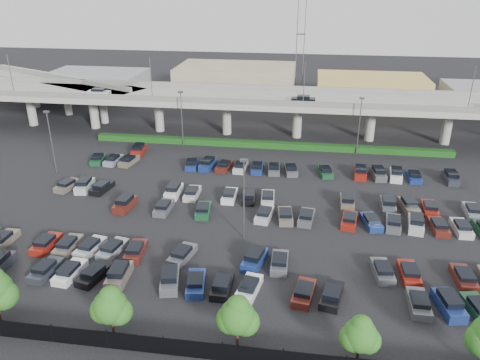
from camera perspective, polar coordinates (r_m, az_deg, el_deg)
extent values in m
plane|color=black|center=(64.59, 1.43, -3.45)|extent=(280.00, 280.00, 0.00)
cube|color=gray|center=(92.05, 3.95, 9.68)|extent=(150.00, 13.00, 1.10)
cube|color=slate|center=(85.76, 3.62, 9.37)|extent=(150.00, 0.50, 1.00)
cube|color=slate|center=(97.88, 4.27, 11.15)|extent=(150.00, 0.50, 1.00)
cylinder|color=gray|center=(109.32, -24.09, 7.83)|extent=(1.80, 1.80, 6.70)
cube|color=slate|center=(108.61, -24.37, 9.42)|extent=(2.60, 9.75, 0.50)
cylinder|color=gray|center=(102.61, -17.38, 7.88)|extent=(1.80, 1.80, 6.70)
cube|color=slate|center=(101.86, -17.59, 9.58)|extent=(2.60, 9.75, 0.50)
cylinder|color=gray|center=(97.47, -9.84, 7.82)|extent=(1.80, 1.80, 6.70)
cube|color=slate|center=(96.68, -9.97, 9.61)|extent=(2.60, 9.75, 0.50)
cylinder|color=gray|center=(94.15, -1.63, 7.59)|extent=(1.80, 1.80, 6.70)
cube|color=slate|center=(93.33, -1.65, 9.45)|extent=(2.60, 9.75, 0.50)
cylinder|color=gray|center=(92.84, 6.98, 7.19)|extent=(1.80, 1.80, 6.70)
cube|color=slate|center=(92.01, 7.08, 9.07)|extent=(2.60, 9.75, 0.50)
cylinder|color=gray|center=(93.64, 15.62, 6.63)|extent=(1.80, 1.80, 6.70)
cube|color=slate|center=(92.81, 15.84, 8.48)|extent=(2.60, 9.75, 0.50)
cylinder|color=gray|center=(96.47, 23.92, 5.94)|extent=(1.80, 1.80, 6.70)
cube|color=slate|center=(95.67, 24.23, 7.73)|extent=(2.60, 9.75, 0.50)
cube|color=silver|center=(97.57, -16.84, 10.12)|extent=(4.40, 1.82, 0.82)
cube|color=black|center=(97.44, -16.88, 10.48)|extent=(2.30, 1.60, 0.50)
cube|color=black|center=(88.67, 7.73, 9.62)|extent=(4.40, 1.82, 0.82)
cube|color=black|center=(88.52, 7.75, 10.02)|extent=(2.30, 1.60, 0.50)
cylinder|color=#4B4A4F|center=(102.06, -26.16, 11.38)|extent=(0.14, 0.14, 8.00)
cylinder|color=#4B4A4F|center=(89.57, -10.79, 11.92)|extent=(0.14, 0.14, 8.00)
cylinder|color=#4B4A4F|center=(84.84, 7.81, 11.47)|extent=(0.14, 0.14, 8.00)
cylinder|color=#4B4A4F|center=(89.11, 26.38, 9.85)|extent=(0.14, 0.14, 8.00)
cube|color=gray|center=(118.15, -22.10, 11.17)|extent=(50.93, 30.13, 1.10)
cube|color=slate|center=(117.95, -22.18, 11.67)|extent=(47.34, 22.43, 1.00)
cylinder|color=gray|center=(134.68, -26.65, 10.06)|extent=(1.60, 1.60, 6.70)
cylinder|color=gray|center=(124.63, -23.73, 9.64)|extent=(1.60, 1.60, 6.70)
cylinder|color=gray|center=(114.97, -20.32, 9.12)|extent=(1.60, 1.60, 6.70)
cylinder|color=gray|center=(105.78, -16.32, 8.46)|extent=(1.60, 1.60, 6.70)
cube|color=#103810|center=(87.28, 3.45, 4.31)|extent=(66.00, 1.60, 1.10)
cube|color=black|center=(41.32, -3.61, -20.10)|extent=(70.00, 0.06, 1.80)
cylinder|color=black|center=(45.67, -21.90, -16.92)|extent=(0.10, 0.10, 2.00)
cylinder|color=black|center=(43.63, -15.89, -18.14)|extent=(0.10, 0.10, 2.00)
cylinder|color=black|center=(42.08, -9.27, -19.25)|extent=(0.10, 0.10, 2.00)
cylinder|color=black|center=(41.10, -2.16, -20.16)|extent=(0.10, 0.10, 2.00)
cylinder|color=black|center=(40.70, 5.27, -20.80)|extent=(0.10, 0.10, 2.00)
sphere|color=#204E14|center=(48.06, -26.87, -12.45)|extent=(2.67, 2.67, 2.67)
cylinder|color=#332316|center=(44.54, -15.19, -17.07)|extent=(0.26, 0.26, 1.96)
sphere|color=#204E14|center=(43.05, -15.54, -14.65)|extent=(3.04, 3.04, 3.04)
sphere|color=#204E14|center=(43.20, -14.52, -15.28)|extent=(2.39, 2.39, 2.39)
sphere|color=#204E14|center=(43.41, -16.28, -14.92)|extent=(2.39, 2.39, 2.39)
sphere|color=#204E14|center=(42.60, -15.55, -13.64)|extent=(2.06, 2.06, 2.06)
cylinder|color=#332316|center=(42.14, -0.33, -18.82)|extent=(0.26, 0.26, 1.97)
sphere|color=#204E14|center=(40.55, -0.34, -16.31)|extent=(3.07, 3.07, 3.07)
sphere|color=#204E14|center=(40.90, 0.71, -16.90)|extent=(2.41, 2.41, 2.41)
sphere|color=#204E14|center=(40.78, -1.23, -16.65)|extent=(2.41, 2.41, 2.41)
sphere|color=#204E14|center=(40.08, -0.26, -15.25)|extent=(2.08, 2.08, 2.08)
cylinder|color=#332316|center=(41.95, 14.11, -20.12)|extent=(0.26, 0.26, 1.80)
sphere|color=#204E14|center=(40.49, 14.43, -17.86)|extent=(2.79, 2.79, 2.79)
sphere|color=#204E14|center=(40.98, 15.29, -18.31)|extent=(2.19, 2.19, 2.19)
sphere|color=#204E14|center=(40.56, 13.58, -18.24)|extent=(2.19, 2.19, 2.19)
sphere|color=#204E14|center=(40.07, 14.59, -16.89)|extent=(1.89, 1.89, 1.89)
cube|color=#2A2D36|center=(55.20, -22.57, -10.12)|extent=(2.21, 4.55, 0.82)
cube|color=black|center=(54.73, -22.77, -9.68)|extent=(1.80, 2.44, 0.50)
cube|color=white|center=(53.92, -20.00, -10.54)|extent=(2.20, 4.54, 0.82)
cube|color=black|center=(53.44, -20.20, -10.09)|extent=(1.80, 2.43, 0.50)
cube|color=black|center=(52.76, -17.31, -10.95)|extent=(2.82, 4.71, 0.82)
cube|color=black|center=(52.27, -17.49, -10.50)|extent=(2.11, 2.62, 0.50)
cube|color=#675D50|center=(51.65, -14.51, -11.25)|extent=(2.05, 4.49, 1.05)
cube|color=black|center=(51.19, -14.61, -10.50)|extent=(1.74, 2.68, 0.65)
cube|color=#4E4F55|center=(49.94, -8.54, -12.01)|extent=(2.72, 4.69, 1.05)
cube|color=black|center=(49.47, -8.59, -11.24)|extent=(2.12, 2.88, 0.65)
cube|color=navy|center=(49.37, -5.39, -12.47)|extent=(2.47, 4.63, 0.82)
cube|color=black|center=(48.85, -5.48, -12.01)|extent=(1.93, 2.52, 0.50)
cube|color=black|center=(48.87, -2.18, -12.79)|extent=(1.89, 4.43, 0.82)
cube|color=black|center=(48.34, -2.23, -12.33)|extent=(1.64, 2.33, 0.50)
cube|color=white|center=(48.53, 1.10, -13.08)|extent=(2.56, 4.65, 0.82)
cube|color=black|center=(48.00, 1.08, -12.62)|extent=(1.98, 2.54, 0.50)
cube|color=#551D16|center=(48.30, 7.77, -13.53)|extent=(2.56, 4.65, 0.82)
cube|color=black|center=(47.77, 7.81, -13.07)|extent=(1.98, 2.54, 0.50)
cube|color=black|center=(48.43, 11.12, -13.69)|extent=(2.69, 4.68, 0.82)
cube|color=black|center=(47.89, 11.19, -13.23)|extent=(2.04, 2.58, 0.50)
cube|color=#4E4F55|center=(49.71, 20.93, -13.90)|extent=(1.86, 4.42, 0.82)
cube|color=black|center=(49.19, 21.08, -13.46)|extent=(1.62, 2.31, 0.50)
cube|color=navy|center=(50.37, 24.08, -13.78)|extent=(2.57, 4.65, 1.05)
cube|color=black|center=(49.90, 24.24, -13.03)|extent=(2.04, 2.84, 0.65)
cube|color=#1A4A2B|center=(51.29, 27.09, -13.83)|extent=(2.66, 4.67, 0.82)
cube|color=#675D50|center=(62.98, -26.89, -6.59)|extent=(1.88, 4.42, 0.82)
cube|color=black|center=(62.56, -27.09, -6.18)|extent=(1.63, 2.32, 0.50)
cube|color=maroon|center=(60.10, -22.54, -7.22)|extent=(2.04, 4.49, 0.82)
cube|color=black|center=(59.66, -22.72, -6.79)|extent=(1.71, 2.38, 0.50)
cube|color=#675D50|center=(58.80, -20.20, -7.54)|extent=(1.89, 4.43, 0.82)
cube|color=black|center=(58.35, -20.38, -7.10)|extent=(1.64, 2.33, 0.50)
cube|color=silver|center=(57.61, -17.76, -7.85)|extent=(2.56, 4.65, 0.82)
cube|color=black|center=(57.14, -17.92, -7.41)|extent=(1.98, 2.54, 0.50)
cube|color=gray|center=(56.52, -15.22, -8.17)|extent=(2.63, 4.67, 0.82)
cube|color=black|center=(56.04, -15.37, -7.73)|extent=(2.02, 2.57, 0.50)
cube|color=#551D16|center=(55.54, -12.58, -8.48)|extent=(2.17, 4.53, 0.82)
cube|color=black|center=(55.06, -12.71, -8.03)|extent=(1.78, 2.42, 0.50)
cube|color=#4E4F55|center=(53.96, -7.04, -9.08)|extent=(2.71, 4.69, 0.82)
cube|color=black|center=(53.47, -7.12, -8.62)|extent=(2.05, 2.59, 0.50)
cube|color=navy|center=(52.53, 1.81, -9.74)|extent=(2.76, 4.70, 1.05)
cube|color=black|center=(52.08, 1.82, -8.99)|extent=(2.14, 2.89, 0.65)
cube|color=#4E4F55|center=(52.42, 4.84, -10.06)|extent=(1.86, 4.41, 0.82)
cube|color=black|center=(51.90, 4.85, -9.60)|extent=(1.62, 2.31, 0.50)
cube|color=#4E4F55|center=(53.15, 16.96, -10.62)|extent=(2.27, 4.57, 0.82)
cube|color=black|center=(52.64, 17.07, -10.17)|extent=(1.83, 2.45, 0.50)
cube|color=maroon|center=(53.68, 19.91, -10.69)|extent=(1.95, 4.45, 0.82)
cube|color=black|center=(53.18, 20.04, -10.24)|extent=(1.67, 2.35, 0.50)
cube|color=#551D16|center=(55.15, 25.59, -10.74)|extent=(1.96, 4.45, 0.82)
cube|color=black|center=(54.66, 25.76, -10.30)|extent=(1.67, 2.35, 0.50)
cube|color=#551D16|center=(66.27, -13.83, -2.93)|extent=(2.21, 4.55, 1.05)
cube|color=black|center=(65.92, -13.90, -2.30)|extent=(1.83, 2.73, 0.65)
cube|color=#4E4F55|center=(64.53, -9.27, -3.39)|extent=(1.87, 4.42, 0.82)
cube|color=black|center=(64.08, -9.36, -2.97)|extent=(1.63, 2.32, 0.50)
cube|color=#1A4A2B|center=(63.18, -4.49, -3.75)|extent=(2.26, 4.56, 0.82)
cube|color=black|center=(62.72, -4.54, -3.33)|extent=(1.83, 2.45, 0.50)
cube|color=silver|center=(62.01, 2.99, -4.27)|extent=(2.36, 4.59, 0.82)
cube|color=black|center=(61.54, 2.99, -3.84)|extent=(1.88, 2.48, 0.50)
cube|color=#675D50|center=(61.86, 5.54, -4.43)|extent=(2.32, 4.58, 0.82)
cube|color=black|center=(61.39, 5.55, -4.00)|extent=(1.86, 2.47, 0.50)
cube|color=#4E4F55|center=(61.84, 8.09, -4.58)|extent=(2.31, 4.58, 0.82)
cube|color=black|center=(61.37, 8.12, -4.15)|extent=(1.85, 2.47, 0.50)
cube|color=maroon|center=(62.15, 13.17, -4.85)|extent=(2.43, 4.61, 0.82)
cube|color=black|center=(61.68, 13.24, -4.43)|extent=(1.91, 2.50, 0.50)
cube|color=navy|center=(62.49, 15.69, -4.98)|extent=(2.73, 4.69, 0.82)
cube|color=black|center=(62.02, 15.77, -4.55)|extent=(2.06, 2.59, 0.50)
cube|color=#4E4F55|center=(62.94, 18.18, -5.09)|extent=(2.39, 4.60, 0.82)
cube|color=black|center=(62.48, 18.27, -4.66)|extent=(1.89, 2.49, 0.50)
cube|color=silver|center=(63.46, 20.64, -5.09)|extent=(2.51, 4.64, 1.05)
cube|color=black|center=(63.09, 20.74, -4.44)|extent=(2.00, 2.82, 0.65)
cube|color=#551D16|center=(64.20, 23.02, -5.27)|extent=(2.02, 4.48, 0.82)
cube|color=black|center=(63.75, 23.15, -4.86)|extent=(1.71, 2.37, 0.50)
cube|color=silver|center=(64.99, 25.36, -5.35)|extent=(1.96, 4.45, 0.82)
cube|color=black|center=(64.54, 25.51, -4.94)|extent=(1.67, 2.35, 0.50)
cube|color=#675D50|center=(74.95, -20.28, -0.66)|extent=(2.58, 4.66, 0.82)
cube|color=black|center=(74.55, -20.41, -0.28)|extent=(1.99, 2.55, 0.50)
cube|color=silver|center=(73.66, -18.40, -0.72)|extent=(2.31, 4.58, 1.05)
cube|color=black|center=(73.34, -18.49, -0.13)|extent=(1.89, 2.77, 0.65)
cube|color=black|center=(72.55, -16.44, -0.94)|extent=(2.44, 4.62, 0.82)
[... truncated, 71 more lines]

